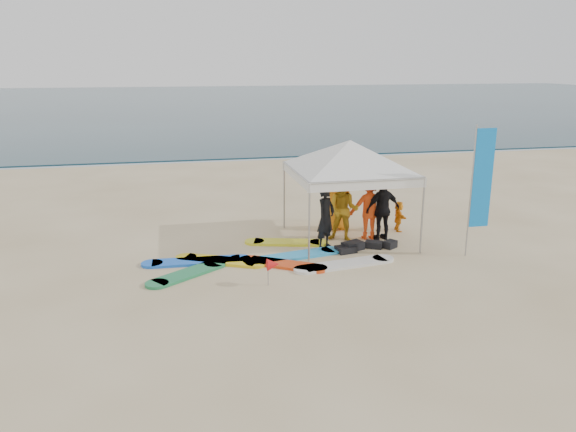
% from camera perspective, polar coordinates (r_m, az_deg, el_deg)
% --- Properties ---
extents(ground, '(120.00, 120.00, 0.00)m').
position_cam_1_polar(ground, '(12.08, 3.97, -8.67)').
color(ground, beige).
rests_on(ground, ground).
extents(ocean, '(160.00, 84.00, 0.08)m').
position_cam_1_polar(ocean, '(70.80, -9.86, 11.34)').
color(ocean, '#0C2633').
rests_on(ocean, ground).
extents(shoreline_foam, '(160.00, 1.20, 0.01)m').
position_cam_1_polar(shoreline_foam, '(29.35, -5.96, 5.76)').
color(shoreline_foam, silver).
rests_on(shoreline_foam, ground).
extents(person_black_a, '(0.75, 0.73, 1.74)m').
position_cam_1_polar(person_black_a, '(15.12, 3.86, -0.14)').
color(person_black_a, black).
rests_on(person_black_a, ground).
extents(person_yellow, '(1.10, 1.02, 1.81)m').
position_cam_1_polar(person_yellow, '(15.76, 5.64, 0.61)').
color(person_yellow, gold).
rests_on(person_yellow, ground).
extents(person_orange_a, '(1.27, 0.79, 1.89)m').
position_cam_1_polar(person_orange_a, '(16.09, 8.22, 0.97)').
color(person_orange_a, '#F04615').
rests_on(person_orange_a, ground).
extents(person_black_b, '(1.10, 0.60, 1.79)m').
position_cam_1_polar(person_black_b, '(16.04, 9.61, 0.68)').
color(person_black_b, black).
rests_on(person_black_b, ground).
extents(person_orange_b, '(1.03, 0.77, 1.91)m').
position_cam_1_polar(person_orange_b, '(16.86, 5.01, 1.79)').
color(person_orange_b, orange).
rests_on(person_orange_b, ground).
extents(person_seated, '(0.39, 0.87, 0.91)m').
position_cam_1_polar(person_seated, '(17.07, 11.17, -0.01)').
color(person_seated, orange).
rests_on(person_seated, ground).
extents(canopy_tent, '(4.31, 4.31, 3.25)m').
position_cam_1_polar(canopy_tent, '(15.52, 6.34, 7.63)').
color(canopy_tent, '#A5A5A8').
rests_on(canopy_tent, ground).
extents(feather_flag, '(0.58, 0.04, 3.42)m').
position_cam_1_polar(feather_flag, '(15.09, 19.02, 3.48)').
color(feather_flag, '#A5A5A8').
rests_on(feather_flag, ground).
extents(marker_pennant, '(0.28, 0.28, 0.64)m').
position_cam_1_polar(marker_pennant, '(12.71, -1.52, -4.96)').
color(marker_pennant, '#A5A5A8').
rests_on(marker_pennant, ground).
extents(gear_pile, '(1.80, 0.68, 0.22)m').
position_cam_1_polar(gear_pile, '(15.31, 7.46, -3.07)').
color(gear_pile, black).
rests_on(gear_pile, ground).
extents(surfboard_spread, '(5.86, 3.06, 0.07)m').
position_cam_1_polar(surfboard_spread, '(14.36, -2.73, -4.48)').
color(surfboard_spread, '#217B49').
rests_on(surfboard_spread, ground).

